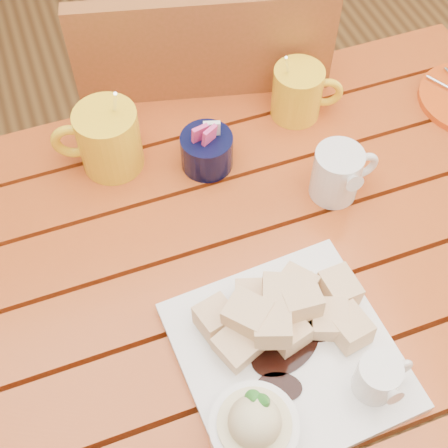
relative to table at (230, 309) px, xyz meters
name	(u,v)px	position (x,y,z in m)	size (l,w,h in m)	color
ground	(228,427)	(0.00, 0.00, -0.64)	(5.00, 5.00, 0.00)	#513117
table	(230,309)	(0.00, 0.00, 0.00)	(1.20, 0.79, 0.75)	maroon
dessert_plate	(283,361)	(0.01, -0.16, 0.14)	(0.29, 0.29, 0.11)	white
coffee_mug_left	(107,139)	(-0.11, 0.27, 0.17)	(0.14, 0.10, 0.17)	yellow
coffee_mug_right	(299,92)	(0.23, 0.27, 0.16)	(0.12, 0.09, 0.14)	yellow
cream_pitcher	(338,173)	(0.21, 0.09, 0.16)	(0.11, 0.09, 0.09)	white
sugar_caddy	(207,150)	(0.04, 0.21, 0.14)	(0.09, 0.09, 0.09)	black
chair_far	(203,129)	(0.12, 0.49, -0.11)	(0.54, 0.54, 0.94)	brown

